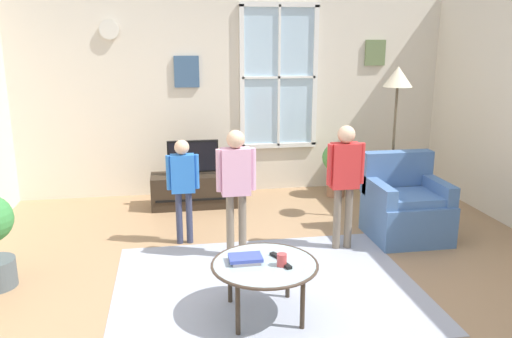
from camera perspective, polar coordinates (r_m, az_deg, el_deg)
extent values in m
cube|color=#9E7A56|center=(4.45, 2.75, -13.16)|extent=(6.25, 6.38, 0.02)
cube|color=beige|center=(6.89, -2.39, 8.36)|extent=(5.65, 0.12, 2.65)
cube|color=silver|center=(6.90, 2.54, 10.18)|extent=(0.99, 0.02, 1.84)
cube|color=white|center=(6.88, 2.67, 17.84)|extent=(1.05, 0.04, 0.06)
cube|color=white|center=(7.01, 2.49, 2.64)|extent=(1.05, 0.04, 0.06)
cube|color=white|center=(6.80, -1.57, 10.12)|extent=(0.06, 0.04, 1.84)
cube|color=white|center=(7.01, 6.60, 10.16)|extent=(0.06, 0.04, 1.84)
cube|color=white|center=(6.88, 2.58, 10.17)|extent=(0.03, 0.04, 1.84)
cube|color=white|center=(6.88, 2.58, 10.17)|extent=(0.99, 0.04, 0.03)
cube|color=#38567A|center=(6.74, -7.74, 10.69)|extent=(0.32, 0.03, 0.40)
cube|color=#667A4C|center=(7.28, 13.14, 12.50)|extent=(0.28, 0.03, 0.34)
cylinder|color=silver|center=(6.75, -16.05, 14.70)|extent=(0.24, 0.04, 0.24)
cube|color=#999EAD|center=(4.47, 1.17, -12.82)|extent=(2.56, 1.99, 0.01)
cube|color=#2D2319|center=(6.45, -6.92, -2.34)|extent=(1.05, 0.42, 0.41)
cube|color=black|center=(6.26, -6.81, -3.45)|extent=(0.95, 0.02, 0.02)
cylinder|color=#4C4C4C|center=(6.38, -6.98, -0.37)|extent=(0.08, 0.08, 0.05)
cube|color=black|center=(6.33, -7.04, 1.41)|extent=(0.62, 0.05, 0.40)
cube|color=black|center=(6.31, -7.03, 1.36)|extent=(0.58, 0.01, 0.36)
cube|color=#476B9E|center=(5.60, 16.41, -5.36)|extent=(0.76, 0.72, 0.42)
cube|color=#476B9E|center=(5.74, 15.43, -0.29)|extent=(0.76, 0.16, 0.45)
cube|color=#476B9E|center=(5.38, 13.57, -2.52)|extent=(0.12, 0.65, 0.20)
cube|color=#476B9E|center=(5.66, 19.55, -2.13)|extent=(0.12, 0.65, 0.20)
cube|color=#4D73AA|center=(5.49, 16.82, -3.07)|extent=(0.61, 0.50, 0.08)
cylinder|color=#99B2B7|center=(3.87, 0.97, -10.58)|extent=(0.78, 0.78, 0.02)
torus|color=#3F3328|center=(3.87, 0.97, -10.58)|extent=(0.81, 0.81, 0.02)
cylinder|color=#33281E|center=(4.13, -2.92, -12.11)|extent=(0.04, 0.04, 0.41)
cylinder|color=#33281E|center=(4.21, 3.56, -11.62)|extent=(0.04, 0.04, 0.41)
cylinder|color=#33281E|center=(3.72, -2.03, -15.28)|extent=(0.04, 0.04, 0.41)
cylinder|color=#33281E|center=(3.80, 5.21, -14.65)|extent=(0.04, 0.04, 0.41)
cube|color=gray|center=(3.88, -1.19, -10.17)|extent=(0.21, 0.17, 0.02)
cube|color=#3949A2|center=(3.87, -1.19, -9.84)|extent=(0.25, 0.16, 0.03)
cylinder|color=#BF3F3F|center=(3.81, 2.90, -10.07)|extent=(0.07, 0.07, 0.09)
cube|color=black|center=(3.82, 3.26, -10.58)|extent=(0.08, 0.15, 0.02)
cube|color=black|center=(3.96, 2.38, -9.67)|extent=(0.10, 0.14, 0.02)
cylinder|color=#333851|center=(5.28, -8.55, -5.41)|extent=(0.07, 0.07, 0.55)
cylinder|color=#333851|center=(5.28, -7.44, -5.37)|extent=(0.07, 0.07, 0.55)
cube|color=blue|center=(5.14, -8.17, -0.50)|extent=(0.24, 0.12, 0.39)
sphere|color=#D8AD8C|center=(5.08, -8.28, 2.42)|extent=(0.15, 0.15, 0.15)
cylinder|color=blue|center=(5.12, -9.72, -0.41)|extent=(0.05, 0.05, 0.35)
cylinder|color=blue|center=(5.12, -6.63, -0.28)|extent=(0.05, 0.05, 0.35)
cylinder|color=#726656|center=(5.15, 9.01, -5.47)|extent=(0.08, 0.08, 0.63)
cylinder|color=#726656|center=(5.19, 10.25, -5.37)|extent=(0.08, 0.08, 0.63)
cube|color=red|center=(5.01, 9.89, 0.37)|extent=(0.27, 0.14, 0.45)
sphere|color=#D8AD8C|center=(4.95, 10.04, 3.83)|extent=(0.17, 0.17, 0.17)
cylinder|color=red|center=(4.94, 8.24, 0.49)|extent=(0.06, 0.06, 0.40)
cylinder|color=red|center=(5.05, 11.68, 0.63)|extent=(0.06, 0.06, 0.40)
cylinder|color=#726656|center=(4.90, -2.89, -6.38)|extent=(0.08, 0.08, 0.63)
cylinder|color=#726656|center=(4.91, -1.52, -6.30)|extent=(0.08, 0.08, 0.63)
cube|color=#DB9EBC|center=(4.74, -2.26, -0.29)|extent=(0.27, 0.14, 0.44)
sphere|color=#D8AD8C|center=(4.67, -2.30, 3.34)|extent=(0.17, 0.17, 0.17)
cylinder|color=#DB9EBC|center=(4.70, -4.15, -0.17)|extent=(0.06, 0.06, 0.40)
cylinder|color=#DB9EBC|center=(4.74, -0.34, -0.01)|extent=(0.06, 0.06, 0.40)
cylinder|color=#9E6B4C|center=(6.91, 8.86, -2.25)|extent=(0.23, 0.23, 0.18)
cylinder|color=#4C7238|center=(6.86, 8.91, -0.92)|extent=(0.02, 0.02, 0.15)
sphere|color=#4A8F46|center=(6.80, 9.00, 1.27)|extent=(0.39, 0.39, 0.39)
cylinder|color=black|center=(6.19, 14.54, -5.26)|extent=(0.26, 0.26, 0.03)
cylinder|color=brown|center=(5.99, 14.99, 1.57)|extent=(0.03, 0.03, 1.54)
cone|color=beige|center=(5.86, 15.54, 9.89)|extent=(0.32, 0.32, 0.22)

